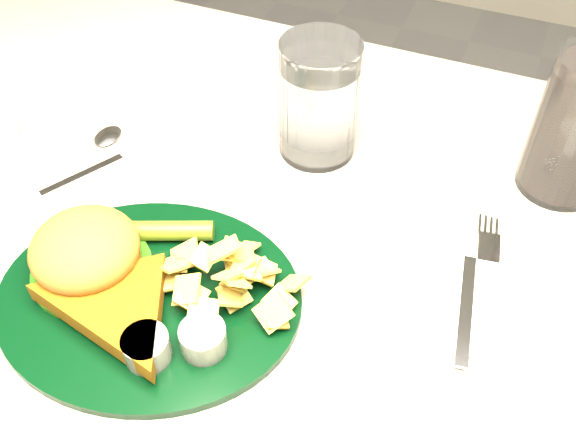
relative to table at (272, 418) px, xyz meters
name	(u,v)px	position (x,y,z in m)	size (l,w,h in m)	color
table	(272,418)	(0.00, 0.00, 0.00)	(1.20, 0.80, 0.75)	#A59E95
dinner_plate	(145,279)	(-0.07, -0.10, 0.41)	(0.28, 0.24, 0.06)	black
water_glass	(319,100)	(-0.01, 0.16, 0.44)	(0.09, 0.09, 0.14)	white
fork_napkin	(468,301)	(0.20, 0.01, 0.38)	(0.12, 0.16, 0.01)	white
spoon	(82,173)	(-0.23, 0.01, 0.38)	(0.04, 0.13, 0.01)	silver
ramekin	(36,121)	(-0.33, 0.06, 0.39)	(0.04, 0.04, 0.03)	silver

